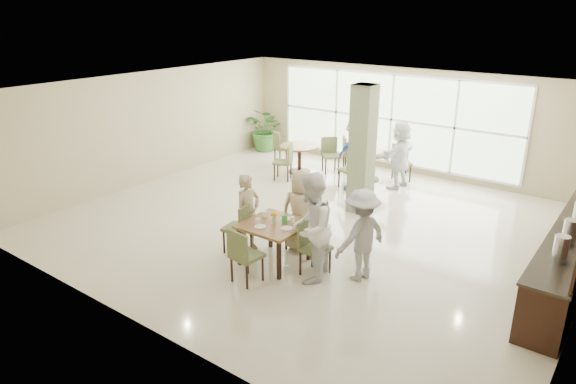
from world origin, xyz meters
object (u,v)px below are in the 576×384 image
Objects in this scene: round_table_right at (369,158)px; teen_right at (311,228)px; teen_left at (248,213)px; adult_standing at (354,139)px; potted_plant at (266,129)px; adult_b at (400,155)px; adult_a at (354,159)px; buffet_counter at (572,251)px; main_table at (274,228)px; teen_far at (301,210)px; teen_standing at (361,235)px; round_table_left at (300,152)px.

teen_right is at bearing -71.72° from round_table_right.
teen_left is 0.88× the size of adult_standing.
adult_standing is at bearing 16.72° from teen_left.
potted_plant is 0.81× the size of adult_b.
adult_standing reaches higher than adult_a.
buffet_counter is at bearing -20.48° from potted_plant.
potted_plant is 7.02m from teen_left.
teen_left is at bearing -76.88° from adult_a.
teen_far is at bearing 84.99° from main_table.
main_table is 5.19m from round_table_right.
teen_right is 1.17× the size of adult_a.
adult_standing is at bearing -175.00° from teen_right.
potted_plant is 0.86× the size of teen_standing.
main_table is 0.22× the size of buffet_counter.
adult_standing reaches higher than main_table.
adult_b is at bearing 58.46° from adult_a.
round_table_right is 5.89m from buffet_counter.
potted_plant is at bearing 9.27° from adult_standing.
adult_standing is at bearing -105.67° from adult_b.
potted_plant is 0.86× the size of adult_a.
teen_far is 0.92× the size of adult_b.
adult_standing reaches higher than potted_plant.
teen_right is at bearing -35.17° from teen_standing.
adult_b is at bearing -5.51° from round_table_right.
adult_b is at bearing -145.19° from teen_standing.
main_table and round_table_left have the same top height.
adult_standing is at bearing -88.57° from teen_far.
teen_standing is at bearing 15.11° from main_table.
teen_far is 0.98× the size of teen_standing.
main_table is at bearing -59.37° from round_table_left.
potted_plant is (-4.83, 5.77, 0.01)m from main_table.
potted_plant reaches higher than main_table.
teen_standing is at bearing -47.04° from adult_a.
adult_standing reaches higher than round_table_left.
adult_standing is at bearing 150.77° from buffet_counter.
teen_far is at bearing -64.31° from adult_a.
round_table_right is 0.71× the size of teen_standing.
round_table_left is at bearing 31.12° from teen_left.
main_table is 4.92m from buffet_counter.
teen_left is at bearing -87.80° from round_table_right.
main_table is 0.62× the size of adult_b.
adult_b reaches higher than main_table.
teen_right is (3.55, -4.68, 0.36)m from round_table_left.
buffet_counter reaches higher than teen_right.
round_table_right is 5.01m from teen_left.
round_table_right is 0.60× the size of teen_right.
adult_b is (0.81, 0.87, 0.05)m from adult_a.
teen_left is 2.20m from teen_standing.
teen_standing is 4.40m from adult_a.
adult_a is at bearing 8.33° from teen_left.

